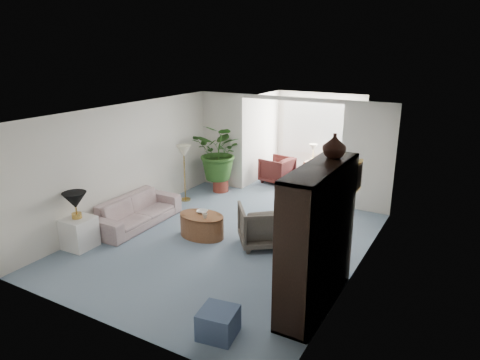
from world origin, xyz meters
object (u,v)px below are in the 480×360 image
Objects in this scene: plant_pot at (221,185)px; entertainment_cabinet at (318,238)px; wingback_chair at (262,225)px; sunroom_chair_blue at (329,177)px; coffee_cup at (205,216)px; sunroom_chair_maroon at (277,170)px; floor_lamp at (184,151)px; sunroom_table at (312,171)px; side_table_dark at (303,233)px; ottoman at (218,323)px; framed_picture at (357,178)px; sofa at (137,211)px; table_lamp at (75,200)px; coffee_table at (202,225)px; end_table at (79,233)px; coffee_bowl at (202,212)px; cabinet_urn at (334,146)px.

entertainment_cabinet is at bearing -43.01° from plant_pot.
sunroom_chair_blue is (0.08, 3.71, -0.02)m from wingback_chair.
coffee_cup is 0.13× the size of sunroom_chair_maroon.
sunroom_table is at bearing 56.78° from floor_lamp.
floor_lamp is 0.65× the size of side_table_dark.
wingback_chair reaches higher than sunroom_chair_blue.
entertainment_cabinet is at bearing 58.15° from ottoman.
sunroom_table is at bearing 143.74° from sunroom_chair_maroon.
framed_picture reaches higher than sofa.
ottoman reaches higher than plant_pot.
sunroom_chair_blue is at bearing 61.24° from table_lamp.
floor_lamp reaches higher than coffee_cup.
framed_picture is 3.35m from coffee_table.
sofa reaches higher than plant_pot.
sunroom_table is (-1.39, 7.17, 0.07)m from ottoman.
sunroom_table is (-2.22, 5.83, -0.80)m from entertainment_cabinet.
end_table is at bearing -163.17° from framed_picture.
coffee_bowl is 0.25× the size of wingback_chair.
end_table is 5.01m from cabinet_urn.
sunroom_chair_maroon is at bearing 74.54° from table_lamp.
framed_picture is 5.61m from sunroom_table.
end_table is 3.22m from floor_lamp.
framed_picture is at bearing 65.62° from ottoman.
sunroom_chair_maroon is (-0.20, 3.96, 0.13)m from coffee_table.
cabinet_urn reaches higher than coffee_table.
coffee_table is at bearing -96.66° from sunroom_table.
sunroom_chair_maroon reaches higher than coffee_cup.
ottoman is 7.30m from sunroom_table.
entertainment_cabinet is at bearing 101.27° from wingback_chair.
coffee_bowl is at bearing 44.56° from end_table.
entertainment_cabinet reaches higher than sunroom_chair_blue.
wingback_chair is (1.27, 0.16, -0.08)m from coffee_bowl.
sunroom_table is at bearing 85.24° from coffee_cup.
coffee_cup is at bearing 179.64° from framed_picture.
entertainment_cabinet is (2.82, -1.22, 0.58)m from coffee_bowl.
coffee_cup is 1.13m from wingback_chair.
sofa reaches higher than side_table_dark.
cabinet_urn is 2.91m from ottoman.
end_table is at bearing -174.57° from entertainment_cabinet.
ottoman is at bearing -13.92° from table_lamp.
coffee_table is 2.79m from plant_pot.
end_table is 6.28m from sunroom_chair_blue.
sunroom_chair_blue is at bearing 30.08° from plant_pot.
framed_picture reaches higher than coffee_table.
sunroom_chair_blue is (2.82, 4.16, 0.07)m from sofa.
side_table_dark is at bearing 126.01° from cabinet_urn.
framed_picture is at bearing 46.89° from sunroom_chair_maroon.
coffee_table is 2.69× the size of cabinet_urn.
ottoman is at bearing -48.84° from floor_lamp.
plant_pot is at bearing 141.15° from cabinet_urn.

